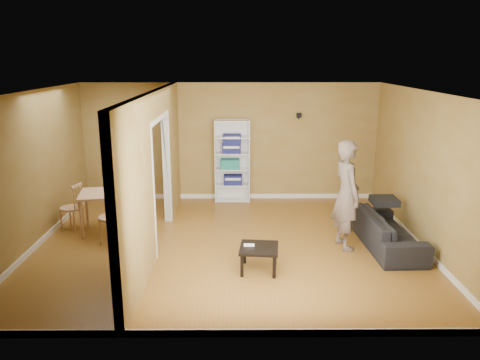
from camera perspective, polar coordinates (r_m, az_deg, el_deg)
name	(u,v)px	position (r m, az deg, el deg)	size (l,w,h in m)	color
room_shell	(228,171)	(7.72, -1.48, 1.05)	(6.50, 6.50, 6.50)	brown
partition	(155,172)	(7.83, -10.29, 1.03)	(0.22, 5.50, 2.60)	#99864B
wall_speaker	(299,115)	(10.35, 7.20, 7.83)	(0.10, 0.10, 0.10)	black
sofa	(388,226)	(8.31, 17.60, -5.34)	(0.83, 1.94, 0.74)	black
person	(347,185)	(7.89, 12.91, -0.65)	(0.61, 0.79, 2.16)	slate
bookshelf	(232,161)	(10.34, -0.95, 2.38)	(0.77, 0.34, 1.82)	white
paper_box_navy_a	(233,180)	(10.39, -0.86, 0.05)	(0.40, 0.26, 0.21)	navy
paper_box_teal	(230,164)	(10.31, -1.20, 1.98)	(0.41, 0.27, 0.21)	#187373
paper_box_navy_b	(231,148)	(10.24, -1.05, 3.91)	(0.40, 0.26, 0.21)	navy
paper_box_navy_c	(232,139)	(10.20, -0.98, 5.00)	(0.39, 0.25, 0.20)	navy
coffee_table	(259,250)	(7.09, 2.33, -8.57)	(0.57, 0.57, 0.38)	black
game_controller	(249,245)	(7.09, 1.12, -7.93)	(0.16, 0.04, 0.03)	white
dining_table	(114,196)	(8.87, -15.15, -1.91)	(1.19, 0.79, 0.74)	tan
chair_left	(71,207)	(9.23, -19.90, -3.07)	(0.40, 0.40, 0.88)	tan
chair_near	(112,216)	(8.31, -15.30, -4.20)	(0.46, 0.46, 1.01)	#D4B88B
chair_far	(127,199)	(9.39, -13.58, -2.25)	(0.41, 0.41, 0.89)	#DBBC72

